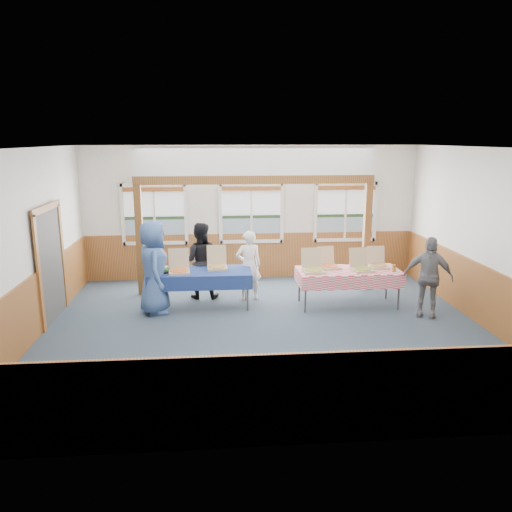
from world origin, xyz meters
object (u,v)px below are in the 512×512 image
at_px(man_blue, 154,267).
at_px(person_grey, 428,277).
at_px(table_left, 200,273).
at_px(woman_white, 249,266).
at_px(table_right, 348,272).
at_px(woman_black, 200,261).

bearing_deg(man_blue, person_grey, -106.22).
bearing_deg(person_grey, table_left, -163.68).
xyz_separation_m(woman_white, person_grey, (3.34, -1.26, 0.03)).
xyz_separation_m(table_right, woman_black, (-3.01, 0.79, 0.11)).
xyz_separation_m(table_left, table_right, (3.00, -0.19, 0.00)).
distance_m(table_right, woman_white, 2.07).
distance_m(table_right, woman_black, 3.12).
bearing_deg(man_blue, table_right, -98.11).
bearing_deg(woman_white, man_blue, 8.74).
bearing_deg(table_left, woman_black, 95.80).
relative_size(table_left, woman_white, 1.42).
height_order(man_blue, person_grey, man_blue).
bearing_deg(table_right, table_left, 179.38).
height_order(table_right, woman_white, woman_white).
distance_m(woman_white, man_blue, 2.00).
xyz_separation_m(table_left, woman_black, (-0.01, 0.61, 0.11)).
bearing_deg(table_left, man_blue, -157.69).
relative_size(table_right, woman_white, 1.41).
relative_size(woman_white, man_blue, 0.82).
relative_size(table_left, man_blue, 1.16).
relative_size(woman_white, person_grey, 0.96).
bearing_deg(table_right, person_grey, -24.85).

